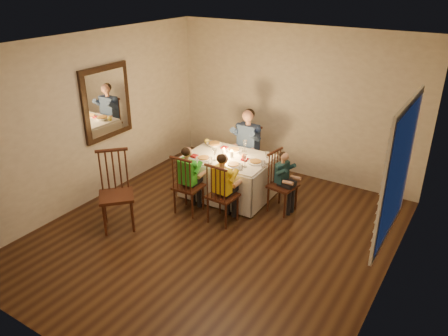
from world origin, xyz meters
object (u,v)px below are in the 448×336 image
Objects in this scene: chair_near_left at (189,211)px; child_teal at (281,210)px; child_green at (189,211)px; serving_bowl at (214,145)px; adult at (246,178)px; chair_adult at (246,178)px; chair_near_right at (223,221)px; chair_extra at (120,227)px; dining_table at (228,168)px; chair_end at (281,210)px; child_yellow at (223,221)px.

child_teal is at bearing -148.94° from chair_near_left.
child_green is 1.24m from serving_bowl.
chair_near_left is 1.48m from adult.
chair_adult is 0.00m from adult.
chair_extra is at bearing 41.13° from chair_near_right.
dining_table is 1.21× the size of chair_extra.
chair_end is at bearing 0.56° from dining_table.
chair_near_left is 0.00m from child_green.
dining_table is 1.29× the size of child_green.
chair_near_right is at bearing 149.53° from chair_end.
child_green reaches higher than chair_end.
dining_table is at bearing -28.58° from serving_bowl.
chair_end is at bearing -125.21° from child_yellow.
child_green is 0.59m from child_yellow.
adult is 1.17× the size of child_yellow.
chair_near_right is at bearing -65.88° from dining_table.
chair_near_right is 0.59m from child_green.
child_yellow is (0.42, -1.44, 0.00)m from chair_adult.
chair_adult is at bearing 54.20° from serving_bowl.
dining_table is 1.44× the size of chair_near_right.
chair_near_left is at bearing 131.37° from chair_end.
chair_near_left is 0.99× the size of child_teal.
chair_extra is 1.05× the size of child_yellow.
child_yellow is at bearing 149.53° from chair_end.
chair_adult is at bearing -71.01° from chair_near_right.
child_teal reaches higher than chair_adult.
chair_adult is at bearing -99.44° from child_green.
chair_extra reaches higher than chair_end.
chair_end is at bearing -32.15° from adult.
child_yellow is (-0.00, 0.00, 0.00)m from chair_near_right.
adult is (-0.42, 1.44, 0.00)m from chair_near_right.
child_yellow is (0.35, -0.72, -0.50)m from dining_table.
child_teal is (1.01, -0.68, 0.00)m from chair_adult.
chair_near_right is at bearing -72.05° from adult.
chair_near_left is 1.00× the size of chair_near_right.
chair_end is 0.88× the size of child_yellow.
child_green is (-0.17, -1.47, 0.00)m from adult.
dining_table is at bearing -82.91° from adult.
chair_near_left is 1.07m from chair_extra.
dining_table is at bearing -110.42° from child_green.
chair_end is 4.04× the size of serving_bowl.
chair_near_right is at bearing -179.49° from child_green.
adult is 1.19× the size of child_green.
child_green reaches higher than chair_near_left.
chair_adult is 4.04× the size of serving_bowl.
child_green is at bearing 10.10° from chair_extra.
chair_adult is 1.00× the size of chair_near_right.
chair_extra is (-0.83, -1.65, -0.50)m from dining_table.
adult is 1.32× the size of child_teal.
child_teal is (1.01, -0.68, 0.00)m from adult.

